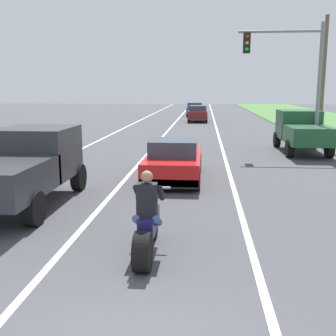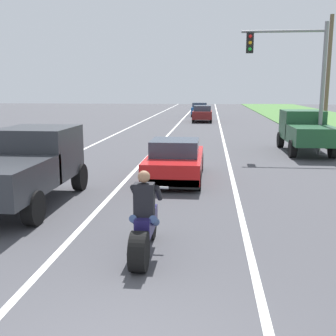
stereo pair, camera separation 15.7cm
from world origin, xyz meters
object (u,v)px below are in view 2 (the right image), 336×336
motorcycle_with_rider (144,226)px  sports_car_red (175,161)px  pickup_truck_right_shoulder_dark_green (306,130)px  distant_car_far_ahead (202,113)px  pickup_truck_left_lane_dark_grey (26,164)px  traffic_light_mast_near (298,69)px  distant_car_further_ahead (200,109)px

motorcycle_with_rider → sports_car_red: (-0.02, 6.75, 0.04)m
pickup_truck_right_shoulder_dark_green → distant_car_far_ahead: 19.30m
distant_car_far_ahead → motorcycle_with_rider: bearing=-90.7°
pickup_truck_left_lane_dark_grey → traffic_light_mast_near: (8.76, 9.80, 2.84)m
distant_car_far_ahead → pickup_truck_right_shoulder_dark_green: bearing=-74.0°
pickup_truck_right_shoulder_dark_green → distant_car_further_ahead: (-5.80, 26.60, -0.33)m
sports_car_red → traffic_light_mast_near: size_ratio=0.72×
motorcycle_with_rider → pickup_truck_right_shoulder_dark_green: pickup_truck_right_shoulder_dark_green is taller
pickup_truck_left_lane_dark_grey → traffic_light_mast_near: bearing=48.2°
motorcycle_with_rider → distant_car_further_ahead: motorcycle_with_rider is taller
traffic_light_mast_near → distant_car_further_ahead: bearing=100.9°
motorcycle_with_rider → traffic_light_mast_near: (5.12, 12.95, 3.35)m
sports_car_red → pickup_truck_right_shoulder_dark_green: pickup_truck_right_shoulder_dark_green is taller
sports_car_red → traffic_light_mast_near: traffic_light_mast_near is taller
motorcycle_with_rider → sports_car_red: bearing=90.1°
traffic_light_mast_near → distant_car_far_ahead: size_ratio=1.50×
sports_car_red → pickup_truck_left_lane_dark_grey: pickup_truck_left_lane_dark_grey is taller
motorcycle_with_rider → traffic_light_mast_near: 14.32m
traffic_light_mast_near → distant_car_further_ahead: traffic_light_mast_near is taller
traffic_light_mast_near → pickup_truck_left_lane_dark_grey: bearing=-131.8°
pickup_truck_right_shoulder_dark_green → sports_car_red: bearing=-130.9°
motorcycle_with_rider → pickup_truck_right_shoulder_dark_green: (5.70, 13.34, 0.51)m
traffic_light_mast_near → distant_car_further_ahead: (-5.22, 26.99, -3.17)m
distant_car_far_ahead → distant_car_further_ahead: size_ratio=1.00×
motorcycle_with_rider → pickup_truck_right_shoulder_dark_green: 14.51m
motorcycle_with_rider → sports_car_red: 6.75m
pickup_truck_right_shoulder_dark_green → distant_car_far_ahead: pickup_truck_right_shoulder_dark_green is taller
pickup_truck_right_shoulder_dark_green → distant_car_far_ahead: bearing=106.0°
motorcycle_with_rider → traffic_light_mast_near: traffic_light_mast_near is taller
motorcycle_with_rider → distant_car_further_ahead: bearing=90.1°
pickup_truck_left_lane_dark_grey → distant_car_further_ahead: 36.97m
sports_car_red → pickup_truck_left_lane_dark_grey: 5.13m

